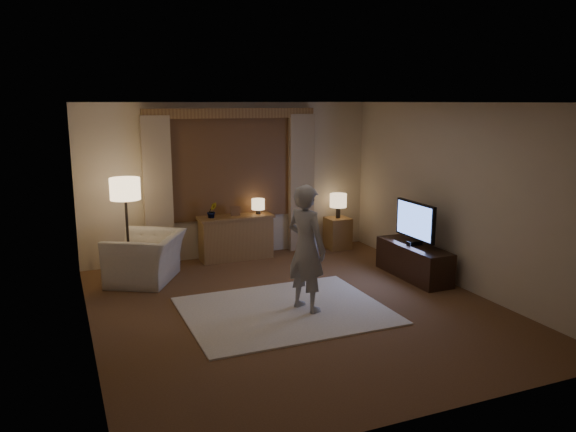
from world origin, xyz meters
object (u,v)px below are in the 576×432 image
sideboard (236,239)px  person (306,248)px  armchair (146,258)px  tv_stand (414,261)px  side_table (338,233)px

sideboard → person: size_ratio=0.75×
armchair → tv_stand: (3.75, -1.37, -0.10)m
tv_stand → armchair: bearing=159.9°
armchair → sideboard: bearing=140.7°
side_table → sideboard: bearing=178.5°
side_table → tv_stand: (0.27, -1.95, -0.03)m
armchair → side_table: bearing=128.4°
tv_stand → side_table: bearing=97.8°
side_table → tv_stand: 1.97m
sideboard → side_table: 1.90m
sideboard → side_table: (1.90, -0.05, -0.07)m
sideboard → person: bearing=-87.9°
sideboard → side_table: sideboard is taller
armchair → side_table: size_ratio=1.94×
armchair → side_table: 3.53m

